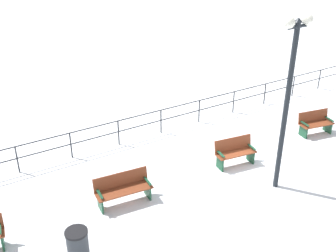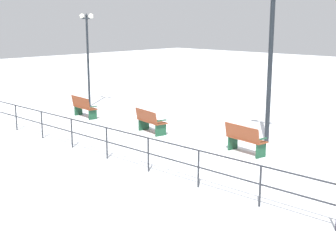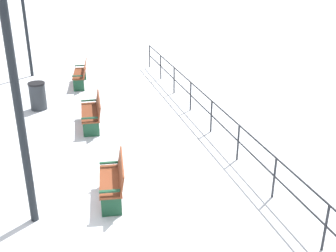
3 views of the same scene
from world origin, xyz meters
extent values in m
plane|color=white|center=(0.00, 0.00, 0.00)|extent=(80.00, 80.00, 0.00)
cube|color=brown|center=(-0.09, -8.39, 0.48)|extent=(0.70, 1.69, 0.04)
cube|color=brown|center=(-0.31, -8.36, 0.69)|extent=(0.36, 1.63, 0.39)
cube|color=#19472D|center=(-0.21, -9.10, 0.24)|extent=(0.40, 0.11, 0.48)
cube|color=#19472D|center=(0.03, -7.68, 0.24)|extent=(0.40, 0.11, 0.48)
cube|color=#19472D|center=(-0.19, -9.11, 0.60)|extent=(0.41, 0.13, 0.04)
cube|color=#19472D|center=(0.04, -7.69, 0.60)|extent=(0.41, 0.13, 0.04)
cube|color=brown|center=(0.01, -4.20, 0.46)|extent=(0.68, 1.73, 0.04)
cube|color=brown|center=(-0.25, -4.17, 0.69)|extent=(0.27, 1.69, 0.43)
cube|color=#19472D|center=(-0.06, -4.94, 0.23)|extent=(0.47, 0.10, 0.46)
cube|color=#19472D|center=(0.09, -3.45, 0.23)|extent=(0.47, 0.10, 0.46)
cube|color=#19472D|center=(-0.04, -4.94, 0.58)|extent=(0.47, 0.12, 0.04)
cube|color=#19472D|center=(0.11, -3.46, 0.58)|extent=(0.47, 0.12, 0.04)
cube|color=brown|center=(0.09, 0.00, 0.48)|extent=(0.67, 1.47, 0.04)
cube|color=brown|center=(-0.14, 0.03, 0.73)|extent=(0.32, 1.42, 0.46)
cube|color=#19472D|center=(0.00, -0.60, 0.24)|extent=(0.42, 0.11, 0.48)
cube|color=#19472D|center=(0.18, 0.60, 0.24)|extent=(0.42, 0.11, 0.48)
cube|color=#19472D|center=(0.02, -0.61, 0.60)|extent=(0.43, 0.13, 0.04)
cube|color=#19472D|center=(0.20, 0.60, 0.60)|extent=(0.43, 0.13, 0.04)
cylinder|color=black|center=(1.72, -10.28, 2.58)|extent=(0.13, 0.13, 5.15)
cylinder|color=black|center=(1.72, 0.28, 2.60)|extent=(0.16, 0.16, 5.19)
cylinder|color=#26282D|center=(-3.37, -10.15, 0.49)|extent=(0.05, 0.05, 0.98)
cylinder|color=#26282D|center=(-3.37, -8.31, 0.49)|extent=(0.05, 0.05, 0.98)
cylinder|color=#26282D|center=(-3.37, -6.46, 0.49)|extent=(0.05, 0.05, 0.98)
cylinder|color=#26282D|center=(-3.37, -4.62, 0.49)|extent=(0.05, 0.05, 0.98)
cylinder|color=#26282D|center=(-3.37, -2.77, 0.49)|extent=(0.05, 0.05, 0.98)
cylinder|color=#26282D|center=(-3.37, -0.92, 0.49)|extent=(0.05, 0.05, 0.98)
cylinder|color=#26282D|center=(-3.37, 0.92, 0.49)|extent=(0.05, 0.05, 0.98)
cylinder|color=#26282D|center=(-3.37, 2.77, 0.49)|extent=(0.05, 0.05, 0.98)
cylinder|color=#26282D|center=(-3.37, 0.00, 0.98)|extent=(0.04, 20.31, 0.04)
cylinder|color=#26282D|center=(-3.37, 0.00, 0.54)|extent=(0.04, 20.31, 0.04)
cylinder|color=#2D3338|center=(1.51, -6.18, 0.44)|extent=(0.53, 0.53, 0.87)
cylinder|color=black|center=(1.51, -6.18, 0.90)|extent=(0.56, 0.56, 0.06)
camera|label=1|loc=(9.13, -8.29, 7.53)|focal=43.72mm
camera|label=2|loc=(-12.21, -8.37, 4.23)|focal=50.77mm
camera|label=3|loc=(1.17, 8.05, 5.28)|focal=45.75mm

